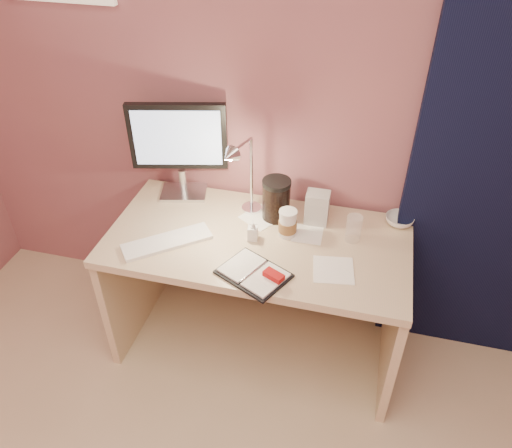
% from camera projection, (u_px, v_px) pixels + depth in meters
% --- Properties ---
extents(room, '(3.50, 3.50, 3.50)m').
position_uv_depth(room, '(493.00, 154.00, 2.12)').
color(room, '#C6B28E').
rests_on(room, ground).
extents(desk, '(1.40, 0.70, 0.73)m').
position_uv_depth(desk, '(261.00, 264.00, 2.51)').
color(desk, '#C2B189').
rests_on(desk, ground).
extents(monitor, '(0.47, 0.22, 0.50)m').
position_uv_depth(monitor, '(179.00, 142.00, 2.42)').
color(monitor, silver).
rests_on(monitor, desk).
extents(keyboard, '(0.39, 0.35, 0.02)m').
position_uv_depth(keyboard, '(167.00, 242.00, 2.28)').
color(keyboard, white).
rests_on(keyboard, desk).
extents(planner, '(0.34, 0.31, 0.04)m').
position_uv_depth(planner, '(255.00, 273.00, 2.11)').
color(planner, black).
rests_on(planner, desk).
extents(paper_a, '(0.20, 0.20, 0.00)m').
position_uv_depth(paper_a, '(333.00, 270.00, 2.14)').
color(paper_a, white).
rests_on(paper_a, desk).
extents(paper_b, '(0.14, 0.14, 0.00)m').
position_uv_depth(paper_b, '(307.00, 234.00, 2.33)').
color(paper_b, white).
rests_on(paper_b, desk).
extents(paper_c, '(0.22, 0.22, 0.00)m').
position_uv_depth(paper_c, '(261.00, 217.00, 2.44)').
color(paper_c, white).
rests_on(paper_c, desk).
extents(coffee_cup, '(0.09, 0.09, 0.14)m').
position_uv_depth(coffee_cup, '(288.00, 224.00, 2.29)').
color(coffee_cup, silver).
rests_on(coffee_cup, desk).
extents(clear_cup, '(0.07, 0.07, 0.13)m').
position_uv_depth(clear_cup, '(354.00, 228.00, 2.27)').
color(clear_cup, white).
rests_on(clear_cup, desk).
extents(bowl, '(0.18, 0.18, 0.04)m').
position_uv_depth(bowl, '(399.00, 220.00, 2.39)').
color(bowl, white).
rests_on(bowl, desk).
extents(lotion_bottle, '(0.05, 0.05, 0.10)m').
position_uv_depth(lotion_bottle, '(253.00, 230.00, 2.28)').
color(lotion_bottle, silver).
rests_on(lotion_bottle, desk).
extents(dark_jar, '(0.13, 0.13, 0.19)m').
position_uv_depth(dark_jar, '(276.00, 201.00, 2.39)').
color(dark_jar, black).
rests_on(dark_jar, desk).
extents(product_box, '(0.11, 0.09, 0.16)m').
position_uv_depth(product_box, '(317.00, 208.00, 2.36)').
color(product_box, beige).
rests_on(product_box, desk).
extents(desk_lamp, '(0.15, 0.26, 0.42)m').
position_uv_depth(desk_lamp, '(253.00, 175.00, 2.25)').
color(desk_lamp, silver).
rests_on(desk_lamp, desk).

